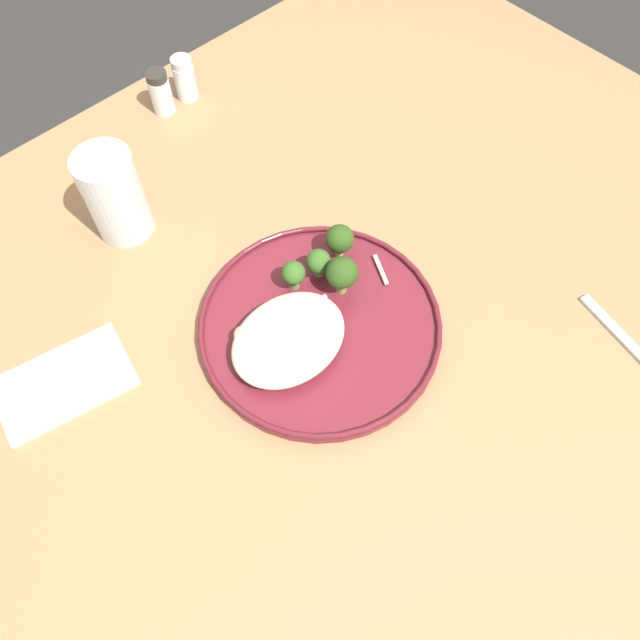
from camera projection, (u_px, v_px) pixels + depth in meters
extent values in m
plane|color=#2D2B28|center=(308.00, 495.00, 1.40)|extent=(6.00, 6.00, 0.00)
cube|color=#9E754C|center=(298.00, 336.00, 0.78)|extent=(1.40, 1.00, 0.04)
cube|color=olive|center=(380.00, 129.00, 1.48)|extent=(0.06, 0.06, 0.70)
cylinder|color=maroon|center=(320.00, 326.00, 0.76)|extent=(0.29, 0.29, 0.01)
torus|color=maroon|center=(320.00, 323.00, 0.75)|extent=(0.29, 0.29, 0.01)
ellipsoid|color=beige|center=(289.00, 339.00, 0.73)|extent=(0.14, 0.11, 0.03)
cylinder|color=#DBB77A|center=(303.00, 352.00, 0.72)|extent=(0.03, 0.03, 0.02)
cylinder|color=#8E774F|center=(303.00, 348.00, 0.72)|extent=(0.03, 0.03, 0.00)
cylinder|color=beige|center=(289.00, 341.00, 0.73)|extent=(0.04, 0.04, 0.01)
cylinder|color=#988766|center=(289.00, 337.00, 0.73)|extent=(0.03, 0.03, 0.00)
cylinder|color=#DBB77A|center=(291.00, 307.00, 0.76)|extent=(0.03, 0.03, 0.01)
cylinder|color=#8E774F|center=(291.00, 303.00, 0.75)|extent=(0.02, 0.02, 0.00)
cylinder|color=#E5C689|center=(245.00, 337.00, 0.73)|extent=(0.02, 0.02, 0.02)
cylinder|color=#958159|center=(244.00, 333.00, 0.73)|extent=(0.02, 0.02, 0.00)
cylinder|color=beige|center=(322.00, 346.00, 0.73)|extent=(0.02, 0.02, 0.01)
cylinder|color=#988766|center=(322.00, 343.00, 0.72)|extent=(0.02, 0.02, 0.00)
cylinder|color=#89A356|center=(342.00, 285.00, 0.77)|extent=(0.02, 0.02, 0.02)
sphere|color=#2D4C19|center=(343.00, 273.00, 0.75)|extent=(0.04, 0.04, 0.04)
cylinder|color=#7A994C|center=(319.00, 270.00, 0.79)|extent=(0.02, 0.02, 0.02)
sphere|color=#386023|center=(318.00, 261.00, 0.77)|extent=(0.03, 0.03, 0.03)
cylinder|color=#89A356|center=(339.00, 250.00, 0.80)|extent=(0.01, 0.01, 0.02)
sphere|color=#2D4C19|center=(340.00, 239.00, 0.78)|extent=(0.04, 0.04, 0.04)
cylinder|color=#7A994C|center=(294.00, 282.00, 0.78)|extent=(0.02, 0.02, 0.02)
sphere|color=#386023|center=(293.00, 273.00, 0.76)|extent=(0.03, 0.03, 0.03)
cube|color=silver|center=(381.00, 270.00, 0.79)|extent=(0.02, 0.04, 0.00)
cube|color=silver|center=(311.00, 305.00, 0.77)|extent=(0.04, 0.01, 0.00)
cylinder|color=silver|center=(114.00, 195.00, 0.79)|extent=(0.07, 0.07, 0.12)
cylinder|color=silver|center=(119.00, 207.00, 0.81)|extent=(0.06, 0.06, 0.08)
cube|color=silver|center=(627.00, 343.00, 0.75)|extent=(0.04, 0.15, 0.00)
cube|color=silver|center=(64.00, 383.00, 0.72)|extent=(0.17, 0.12, 0.01)
cylinder|color=white|center=(185.00, 82.00, 0.95)|extent=(0.03, 0.03, 0.05)
cylinder|color=silver|center=(181.00, 62.00, 0.92)|extent=(0.03, 0.03, 0.01)
cylinder|color=white|center=(161.00, 95.00, 0.93)|extent=(0.03, 0.03, 0.05)
cylinder|color=#332D28|center=(156.00, 76.00, 0.90)|extent=(0.03, 0.03, 0.01)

